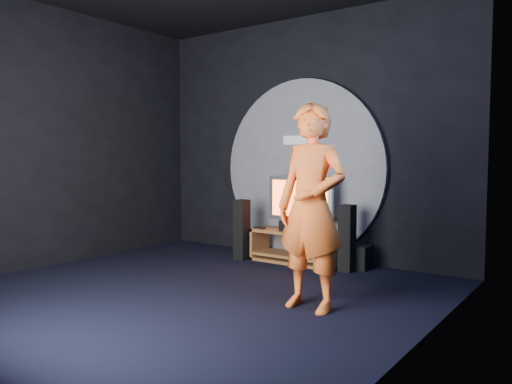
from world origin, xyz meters
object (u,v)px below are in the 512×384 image
media_console (298,249)px  tower_speaker_right (347,238)px  tower_speaker_left (242,230)px  subwoofer (359,257)px  tv (300,201)px  player (311,207)px

media_console → tower_speaker_right: (0.77, -0.07, 0.24)m
tower_speaker_left → tower_speaker_right: size_ratio=1.00×
media_console → subwoofer: media_console is taller
media_console → tv: (-0.01, 0.07, 0.67)m
tower_speaker_right → media_console: bearing=175.2°
tower_speaker_right → subwoofer: bearing=72.7°
subwoofer → tower_speaker_left: bearing=-165.7°
tv → subwoofer: tv is taller
tower_speaker_left → tower_speaker_right: same height
tower_speaker_right → player: player is taller
tower_speaker_left → player: bearing=-36.8°
tower_speaker_left → tower_speaker_right: (1.56, 0.19, 0.00)m
media_console → subwoofer: bearing=10.7°
tv → media_console: bearing=-83.7°
tower_speaker_left → tv: bearing=22.5°
tower_speaker_right → subwoofer: 0.36m
tower_speaker_left → subwoofer: (1.63, 0.41, -0.28)m
subwoofer → player: (0.34, -1.89, 0.84)m
tower_speaker_left → tower_speaker_right: bearing=7.0°
player → subwoofer: bearing=102.9°
tv → subwoofer: 1.11m
tower_speaker_left → subwoofer: bearing=14.3°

